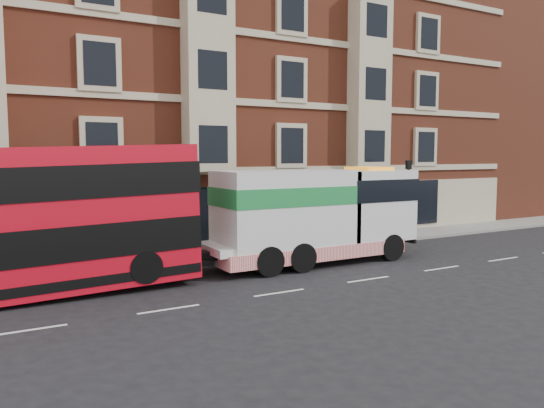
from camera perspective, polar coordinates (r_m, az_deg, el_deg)
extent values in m
plane|color=black|center=(18.75, 0.79, -9.53)|extent=(120.00, 120.00, 0.00)
cube|color=slate|center=(25.33, -7.91, -5.50)|extent=(90.00, 3.00, 0.15)
cube|color=brown|center=(32.39, -12.35, 12.64)|extent=(45.00, 12.00, 18.00)
cube|color=brown|center=(50.92, 24.83, 9.56)|extent=(18.00, 10.00, 18.00)
cylinder|color=black|center=(22.20, -21.22, -1.92)|extent=(0.14, 0.14, 4.00)
cube|color=black|center=(22.05, -21.40, 3.51)|extent=(0.35, 0.15, 0.50)
cylinder|color=black|center=(30.54, 14.40, 0.16)|extent=(0.14, 0.14, 4.00)
cube|color=black|center=(30.43, 14.49, 4.10)|extent=(0.35, 0.15, 0.50)
cube|color=red|center=(19.38, -26.59, -1.79)|extent=(12.38, 2.76, 4.86)
cube|color=black|center=(19.48, -26.50, -3.89)|extent=(12.42, 2.82, 1.16)
cube|color=black|center=(19.28, -26.75, 1.96)|extent=(12.42, 2.82, 1.10)
cylinder|color=black|center=(19.12, -13.42, -6.60)|extent=(1.15, 0.35, 1.15)
cylinder|color=black|center=(21.49, -15.30, -5.33)|extent=(1.15, 0.35, 1.15)
cube|color=silver|center=(23.52, 4.26, -3.89)|extent=(9.94, 2.54, 0.33)
cube|color=silver|center=(25.26, 10.32, -0.04)|extent=(3.54, 2.76, 3.20)
cube|color=silver|center=(22.61, 1.50, -0.43)|extent=(5.97, 2.76, 3.20)
cube|color=#1C823A|center=(22.57, 1.51, 0.96)|extent=(6.02, 2.80, 0.77)
cube|color=red|center=(23.46, 3.81, -4.87)|extent=(8.84, 2.82, 0.61)
cylinder|color=black|center=(24.79, 12.70, -4.56)|extent=(1.22, 0.39, 1.22)
cylinder|color=black|center=(26.66, 9.07, -3.81)|extent=(1.22, 0.39, 1.22)
cylinder|color=black|center=(21.85, 3.20, -5.77)|extent=(1.22, 0.44, 1.22)
cylinder|color=black|center=(23.95, -0.06, -4.78)|extent=(1.22, 0.44, 1.22)
cylinder|color=black|center=(21.06, -0.35, -6.18)|extent=(1.22, 0.44, 1.22)
cylinder|color=black|center=(23.23, -3.39, -5.10)|extent=(1.22, 0.44, 1.22)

